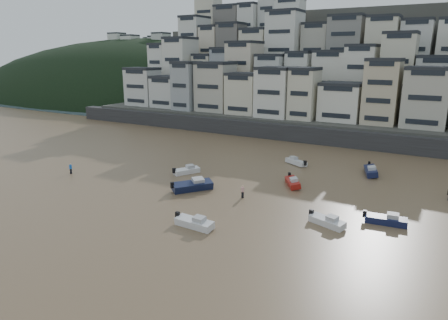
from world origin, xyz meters
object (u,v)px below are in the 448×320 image
Objects in this scene: boat_f at (187,170)px; boat_c at (192,185)px; boat_a at (194,221)px; boat_d at (386,218)px; boat_e at (293,181)px; boat_b at (327,220)px; boat_i at (371,170)px; person_pink at (243,191)px; person_blue at (71,168)px; boat_h at (296,161)px.

boat_c is (5.41, -6.25, 0.20)m from boat_f.
boat_a is at bearing -108.31° from boat_c.
boat_d is 0.98× the size of boat_a.
boat_e is 1.04× the size of boat_f.
boat_b is 22.63m from boat_i.
person_pink is at bearing 175.28° from boat_d.
person_blue is at bearing 147.76° from boat_f.
boat_d is 17.84m from person_pink.
person_blue is 1.00× the size of person_pink.
boat_a reaches higher than boat_h.
boat_i is at bearing 107.88° from boat_b.
boat_e is 0.98× the size of boat_a.
person_pink is at bearing -85.21° from boat_f.
boat_f is 0.96× the size of boat_d.
boat_f is 13.89m from person_pink.
boat_i reaches higher than boat_f.
boat_e is 15.72m from boat_d.
boat_e and boat_d have the same top height.
boat_a is 10.96m from person_pink.
boat_i is 33.05m from boat_a.
boat_c is 3.55× the size of person_pink.
boat_i reaches higher than boat_d.
boat_i is at bearing -33.70° from boat_f.
boat_b is 25.26m from boat_h.
person_blue reaches higher than boat_i.
boat_e reaches higher than boat_h.
boat_c is at bearing 97.27° from boat_h.
boat_d reaches higher than boat_b.
boat_b is at bearing -60.32° from boat_c.
boat_c reaches higher than boat_e.
boat_a is 1.07× the size of boat_h.
boat_a is (-12.97, -30.40, -0.08)m from boat_i.
boat_d is at bearing 5.54° from person_blue.
boat_i is (-5.14, 18.91, 0.10)m from boat_d.
boat_d is 46.77m from person_blue.
boat_f is 2.69× the size of person_blue.
boat_a is (-18.11, -11.49, 0.02)m from boat_d.
boat_d is 19.60m from boat_i.
boat_h is 19.16m from person_pink.
boat_e is at bearing 145.35° from boat_d.
boat_d is 21.45m from boat_a.
boat_i reaches higher than boat_b.
boat_i is (8.70, 11.47, 0.10)m from boat_e.
boat_d is 2.79× the size of person_blue.
boat_i is 3.20× the size of person_pink.
person_pink is at bearing -59.54° from boat_e.
boat_i is 23.21m from person_pink.
person_blue is (-32.70, -11.95, 0.21)m from boat_e.
person_blue reaches higher than boat_e.
boat_h is (7.85, 20.07, -0.21)m from boat_c.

